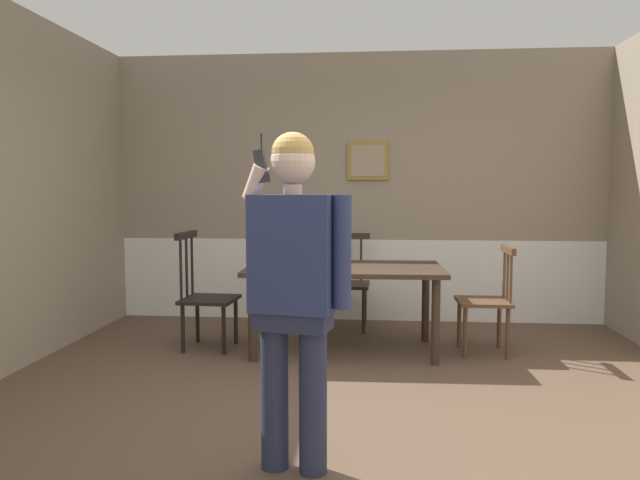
{
  "coord_description": "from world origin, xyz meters",
  "views": [
    {
      "loc": [
        0.18,
        -3.57,
        1.42
      ],
      "look_at": [
        -0.15,
        0.02,
        1.11
      ],
      "focal_mm": 33.72,
      "sensor_mm": 36.0,
      "label": 1
    }
  ],
  "objects_px": {
    "chair_by_doorway": "(205,295)",
    "person_figure": "(295,279)",
    "dining_table": "(344,276)",
    "chair_at_table_head": "(347,282)",
    "chair_near_window": "(488,300)"
  },
  "relations": [
    {
      "from": "dining_table",
      "to": "chair_by_doorway",
      "type": "distance_m",
      "value": 1.25
    },
    {
      "from": "chair_at_table_head",
      "to": "person_figure",
      "type": "bearing_deg",
      "value": 89.18
    },
    {
      "from": "chair_near_window",
      "to": "chair_at_table_head",
      "type": "xyz_separation_m",
      "value": [
        -1.25,
        0.84,
        0.01
      ]
    },
    {
      "from": "dining_table",
      "to": "chair_by_doorway",
      "type": "height_order",
      "value": "chair_by_doorway"
    },
    {
      "from": "chair_by_doorway",
      "to": "person_figure",
      "type": "bearing_deg",
      "value": 29.34
    },
    {
      "from": "chair_at_table_head",
      "to": "chair_near_window",
      "type": "bearing_deg",
      "value": 147.57
    },
    {
      "from": "chair_by_doorway",
      "to": "chair_near_window",
      "type": "bearing_deg",
      "value": 94.45
    },
    {
      "from": "chair_by_doorway",
      "to": "person_figure",
      "type": "xyz_separation_m",
      "value": [
        1.1,
        -2.24,
        0.49
      ]
    },
    {
      "from": "chair_at_table_head",
      "to": "person_figure",
      "type": "xyz_separation_m",
      "value": [
        -0.12,
        -3.13,
        0.5
      ]
    },
    {
      "from": "dining_table",
      "to": "chair_by_doorway",
      "type": "xyz_separation_m",
      "value": [
        -1.24,
        -0.02,
        -0.18
      ]
    },
    {
      "from": "chair_near_window",
      "to": "chair_by_doorway",
      "type": "xyz_separation_m",
      "value": [
        -2.47,
        -0.05,
        0.02
      ]
    },
    {
      "from": "dining_table",
      "to": "chair_by_doorway",
      "type": "relative_size",
      "value": 1.64
    },
    {
      "from": "chair_at_table_head",
      "to": "person_figure",
      "type": "height_order",
      "value": "person_figure"
    },
    {
      "from": "chair_near_window",
      "to": "person_figure",
      "type": "relative_size",
      "value": 0.55
    },
    {
      "from": "dining_table",
      "to": "chair_near_window",
      "type": "xyz_separation_m",
      "value": [
        1.23,
        0.03,
        -0.19
      ]
    }
  ]
}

